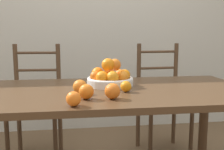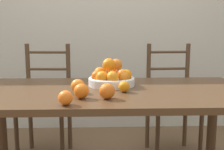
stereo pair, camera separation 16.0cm
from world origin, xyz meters
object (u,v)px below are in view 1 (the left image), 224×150
object	(u,v)px
fruit_bowl	(110,77)
orange_loose_2	(74,99)
chair_left	(36,107)
orange_loose_0	(112,91)
orange_loose_4	(86,92)
orange_loose_1	(126,86)
chair_right	(162,102)
orange_loose_3	(80,87)

from	to	relation	value
fruit_bowl	orange_loose_2	xyz separation A→B (m)	(-0.23, -0.47, -0.02)
chair_left	orange_loose_0	bearing A→B (deg)	-58.74
orange_loose_2	orange_loose_4	bearing A→B (deg)	63.54
orange_loose_1	chair_left	distance (m)	1.11
orange_loose_2	orange_loose_1	bearing A→B (deg)	42.27
chair_left	chair_right	size ratio (longest dim) A/B	1.00
orange_loose_0	chair_right	bearing A→B (deg)	58.69
chair_right	chair_left	bearing A→B (deg)	176.18
fruit_bowl	orange_loose_2	size ratio (longest dim) A/B	4.31
orange_loose_2	orange_loose_4	world-z (taller)	orange_loose_4
fruit_bowl	orange_loose_3	distance (m)	0.29
fruit_bowl	chair_left	distance (m)	0.93
orange_loose_2	chair_right	distance (m)	1.42
orange_loose_1	chair_left	size ratio (longest dim) A/B	0.06
chair_right	orange_loose_2	bearing A→B (deg)	-129.63
orange_loose_0	orange_loose_1	distance (m)	0.18
chair_left	orange_loose_3	bearing A→B (deg)	-63.39
chair_right	fruit_bowl	bearing A→B (deg)	-135.59
fruit_bowl	chair_right	size ratio (longest dim) A/B	0.30
fruit_bowl	chair_right	world-z (taller)	chair_right
fruit_bowl	chair_right	distance (m)	0.93
orange_loose_4	chair_left	bearing A→B (deg)	112.39
orange_loose_1	chair_right	distance (m)	1.04
fruit_bowl	orange_loose_0	distance (m)	0.36
fruit_bowl	orange_loose_4	size ratio (longest dim) A/B	3.85
chair_left	chair_right	bearing A→B (deg)	2.93
orange_loose_3	chair_left	world-z (taller)	chair_left
fruit_bowl	orange_loose_1	bearing A→B (deg)	-71.88
orange_loose_4	orange_loose_0	bearing A→B (deg)	-5.55
chair_left	orange_loose_1	bearing A→B (deg)	-49.99
orange_loose_4	chair_left	xyz separation A→B (m)	(-0.41, 0.99, -0.34)
orange_loose_3	fruit_bowl	bearing A→B (deg)	47.72
fruit_bowl	chair_left	bearing A→B (deg)	131.68
orange_loose_0	orange_loose_4	distance (m)	0.13
orange_loose_4	chair_left	size ratio (longest dim) A/B	0.08
orange_loose_4	chair_right	world-z (taller)	chair_right
orange_loose_3	chair_right	bearing A→B (deg)	48.10
chair_right	orange_loose_4	bearing A→B (deg)	-130.70
orange_loose_1	orange_loose_2	distance (m)	0.40
fruit_bowl	orange_loose_0	xyz separation A→B (m)	(-0.03, -0.36, -0.01)
fruit_bowl	orange_loose_2	world-z (taller)	fruit_bowl
orange_loose_1	chair_right	size ratio (longest dim) A/B	0.06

